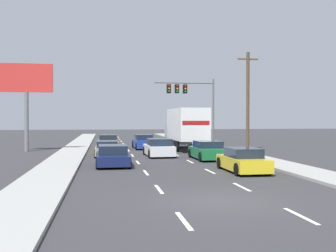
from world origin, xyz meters
name	(u,v)px	position (x,y,z in m)	size (l,w,h in m)	color
ground_plane	(145,148)	(0.00, 25.00, 0.00)	(140.00, 140.00, 0.00)	#333335
sidewalk_right	(226,151)	(6.42, 20.00, 0.07)	(2.34, 80.00, 0.14)	#9E9E99
sidewalk_left	(71,153)	(-6.42, 20.00, 0.07)	(2.34, 80.00, 0.14)	#9E9E99
lane_markings	(148,150)	(0.00, 22.54, 0.00)	(3.54, 62.00, 0.01)	silver
car_orange	(108,143)	(-3.45, 24.81, 0.59)	(1.92, 4.49, 1.31)	orange
car_tan	(107,149)	(-3.61, 17.54, 0.53)	(1.84, 4.48, 1.13)	tan
car_navy	(113,156)	(-3.33, 11.05, 0.57)	(1.99, 4.60, 1.23)	#141E4C
car_blue	(144,142)	(-0.15, 24.55, 0.60)	(1.96, 4.47, 1.32)	#1E389E
car_white	(159,148)	(0.18, 16.49, 0.62)	(2.03, 4.17, 1.33)	white
box_truck	(185,126)	(3.41, 22.40, 2.12)	(2.74, 8.60, 3.69)	white
car_green	(208,151)	(3.24, 13.79, 0.59)	(2.01, 4.25, 1.26)	#196B38
car_yellow	(243,161)	(3.36, 7.08, 0.58)	(1.81, 4.12, 1.26)	yellow
traffic_signal_mast	(187,94)	(5.08, 29.73, 5.48)	(6.57, 0.69, 7.16)	#595B56
utility_pole_mid	(248,100)	(8.34, 19.92, 4.38)	(1.80, 0.28, 8.49)	brown
roadside_billboard	(26,88)	(-10.35, 22.70, 5.40)	(4.40, 0.36, 7.50)	slate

